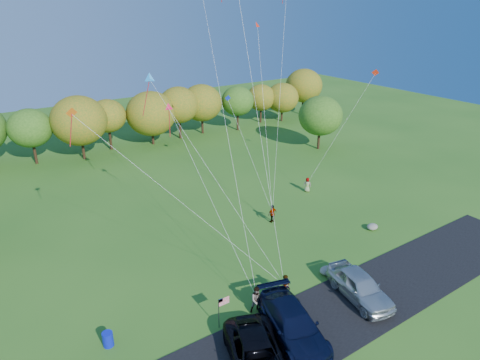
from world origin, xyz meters
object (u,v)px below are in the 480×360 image
at_px(minivan_dark, 257,357).
at_px(flyer_e, 307,185).
at_px(flyer_b, 257,300).
at_px(flyer_c, 284,289).
at_px(minivan_silver, 360,286).
at_px(flyer_a, 286,287).
at_px(flyer_d, 272,214).
at_px(minivan_navy, 293,325).
at_px(trash_barrel, 108,339).

xyz_separation_m(minivan_dark, flyer_e, (18.95, 16.73, -0.14)).
xyz_separation_m(flyer_b, flyer_c, (2.35, 0.00, -0.16)).
bearing_deg(minivan_silver, flyer_a, 156.66).
bearing_deg(minivan_silver, flyer_d, 91.90).
distance_m(minivan_dark, flyer_c, 6.62).
height_order(minivan_silver, flyer_b, minivan_silver).
bearing_deg(minivan_navy, flyer_b, 111.83).
distance_m(flyer_b, flyer_c, 2.35).
height_order(flyer_a, trash_barrel, flyer_a).
bearing_deg(minivan_dark, minivan_navy, 35.30).
relative_size(minivan_navy, flyer_a, 3.47).
bearing_deg(minivan_dark, flyer_d, 71.09).
xyz_separation_m(minivan_navy, minivan_silver, (6.35, 0.33, -0.01)).
relative_size(flyer_a, flyer_e, 1.19).
xyz_separation_m(flyer_a, flyer_c, (-0.12, 0.00, -0.15)).
bearing_deg(minivan_navy, flyer_d, 71.73).
height_order(flyer_b, trash_barrel, flyer_b).
height_order(flyer_c, trash_barrel, flyer_c).
height_order(flyer_c, flyer_e, same).
xyz_separation_m(minivan_dark, minivan_navy, (3.31, 0.79, 0.08)).
bearing_deg(minivan_navy, flyer_e, 60.42).
xyz_separation_m(flyer_b, flyer_e, (16.03, 12.74, -0.16)).
bearing_deg(flyer_d, minivan_silver, 74.73).
bearing_deg(flyer_d, minivan_navy, 50.20).
relative_size(minivan_dark, flyer_d, 3.62).
bearing_deg(trash_barrel, minivan_silver, -18.63).
xyz_separation_m(flyer_b, trash_barrel, (-9.29, 2.54, -0.49)).
xyz_separation_m(minivan_dark, flyer_a, (5.39, 3.99, 0.01)).
bearing_deg(minivan_navy, minivan_silver, 17.89).
distance_m(flyer_c, flyer_e, 18.69).
bearing_deg(minivan_navy, flyer_a, 71.86).
xyz_separation_m(minivan_navy, flyer_c, (1.96, 3.20, -0.22)).
height_order(minivan_navy, trash_barrel, minivan_navy).
bearing_deg(flyer_b, flyer_e, 58.98).
relative_size(minivan_silver, flyer_e, 3.49).
bearing_deg(flyer_a, flyer_e, 4.39).
height_order(minivan_silver, trash_barrel, minivan_silver).
distance_m(minivan_navy, flyer_b, 3.22).
relative_size(flyer_b, flyer_c, 1.20).
height_order(minivan_silver, flyer_c, minivan_silver).
relative_size(minivan_navy, trash_barrel, 6.93).
xyz_separation_m(minivan_silver, flyer_e, (9.29, 15.60, -0.21)).
distance_m(minivan_navy, flyer_d, 15.01).
distance_m(flyer_b, flyer_d, 12.71).
relative_size(minivan_navy, flyer_c, 4.13).
xyz_separation_m(flyer_b, flyer_d, (8.60, 9.37, -0.08)).
height_order(minivan_dark, flyer_a, flyer_a).
bearing_deg(flyer_e, flyer_c, 84.91).
xyz_separation_m(flyer_d, trash_barrel, (-17.89, -6.83, -0.40)).
height_order(minivan_navy, minivan_silver, minivan_navy).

